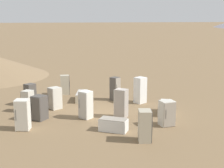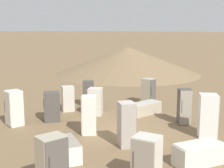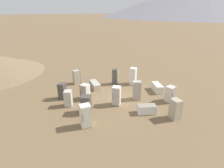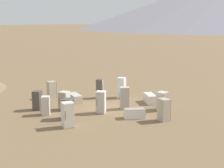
% 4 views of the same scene
% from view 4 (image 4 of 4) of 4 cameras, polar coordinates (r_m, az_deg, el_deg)
% --- Properties ---
extents(ground_plane, '(1000.00, 1000.00, 0.00)m').
position_cam_4_polar(ground_plane, '(25.29, -1.38, -4.28)').
color(ground_plane, brown).
extents(discarded_fridge_0, '(0.80, 0.74, 1.56)m').
position_cam_4_polar(discarded_fridge_0, '(28.50, -10.97, -1.07)').
color(discarded_fridge_0, '#B2A88E').
rests_on(discarded_fridge_0, ground_plane).
extents(discarded_fridge_1, '(0.87, 0.87, 1.40)m').
position_cam_4_polar(discarded_fridge_1, '(23.69, -12.07, -3.87)').
color(discarded_fridge_1, beige).
rests_on(discarded_fridge_1, ground_plane).
extents(discarded_fridge_2, '(0.87, 0.87, 1.51)m').
position_cam_4_polar(discarded_fridge_2, '(25.13, -13.49, -2.93)').
color(discarded_fridge_2, '#4C4742').
rests_on(discarded_fridge_2, ground_plane).
extents(discarded_fridge_3, '(1.63, 1.48, 0.69)m').
position_cam_4_polar(discarded_fridge_3, '(22.55, 4.13, -5.37)').
color(discarded_fridge_3, white).
rests_on(discarded_fridge_3, ground_plane).
extents(discarded_fridge_4, '(0.84, 0.91, 1.58)m').
position_cam_4_polar(discarded_fridge_4, '(22.06, 9.49, -4.68)').
color(discarded_fridge_4, '#B2A88E').
rests_on(discarded_fridge_4, ground_plane).
extents(discarded_fridge_5, '(0.90, 0.87, 1.69)m').
position_cam_4_polar(discarded_fridge_5, '(20.66, -8.10, -5.59)').
color(discarded_fridge_5, silver).
rests_on(discarded_fridge_5, ground_plane).
extents(discarded_fridge_6, '(0.95, 0.89, 1.86)m').
position_cam_4_polar(discarded_fridge_6, '(28.21, 1.75, -0.68)').
color(discarded_fridge_6, white).
rests_on(discarded_fridge_6, ground_plane).
extents(discarded_fridge_7, '(0.92, 0.92, 1.76)m').
position_cam_4_polar(discarded_fridge_7, '(24.67, 2.30, -2.58)').
color(discarded_fridge_7, '#A89E93').
rests_on(discarded_fridge_7, ground_plane).
extents(discarded_fridge_8, '(0.94, 0.91, 1.46)m').
position_cam_4_polar(discarded_fridge_8, '(24.71, -8.73, -3.05)').
color(discarded_fridge_8, beige).
rests_on(discarded_fridge_8, ground_plane).
extents(discarded_fridge_9, '(1.57, 1.83, 0.75)m').
position_cam_4_polar(discarded_fridge_9, '(26.78, 6.94, -2.64)').
color(discarded_fridge_9, silver).
rests_on(discarded_fridge_9, ground_plane).
extents(discarded_fridge_10, '(0.90, 0.90, 1.68)m').
position_cam_4_polar(discarded_fridge_10, '(23.56, -2.04, -3.35)').
color(discarded_fridge_10, silver).
rests_on(discarded_fridge_10, ground_plane).
extents(discarded_fridge_11, '(1.34, 2.04, 0.64)m').
position_cam_4_polar(discarded_fridge_11, '(27.26, -6.81, -2.51)').
color(discarded_fridge_11, '#B2A88E').
rests_on(discarded_fridge_11, ground_plane).
extents(discarded_fridge_12, '(1.05, 1.05, 1.47)m').
position_cam_4_polar(discarded_fridge_12, '(22.43, -8.21, -4.52)').
color(discarded_fridge_12, '#4C4742').
rests_on(discarded_fridge_12, ground_plane).
extents(discarded_fridge_13, '(0.78, 0.73, 1.43)m').
position_cam_4_polar(discarded_fridge_13, '(24.74, 9.20, -3.07)').
color(discarded_fridge_13, beige).
rests_on(discarded_fridge_13, ground_plane).
extents(discarded_fridge_14, '(0.80, 0.81, 1.72)m').
position_cam_4_polar(discarded_fridge_14, '(28.15, -2.24, -0.85)').
color(discarded_fridge_14, '#4C4742').
rests_on(discarded_fridge_14, ground_plane).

